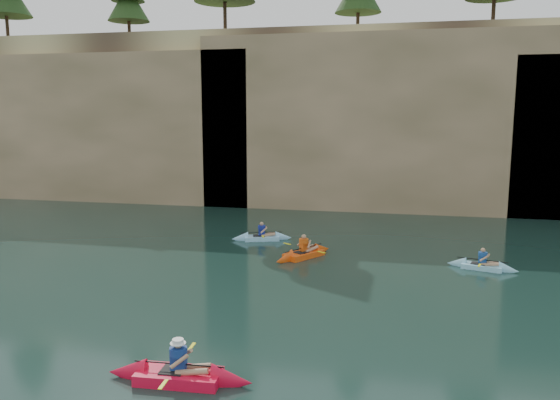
# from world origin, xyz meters

# --- Properties ---
(ground) EXTENTS (160.00, 160.00, 0.00)m
(ground) POSITION_xyz_m (0.00, 0.00, 0.00)
(ground) COLOR black
(ground) RESTS_ON ground
(cliff) EXTENTS (70.00, 16.00, 12.00)m
(cliff) POSITION_xyz_m (0.00, 30.00, 6.00)
(cliff) COLOR tan
(cliff) RESTS_ON ground
(cliff_slab_west) EXTENTS (26.00, 2.40, 10.56)m
(cliff_slab_west) POSITION_xyz_m (-20.00, 22.60, 5.28)
(cliff_slab_west) COLOR tan
(cliff_slab_west) RESTS_ON ground
(cliff_slab_center) EXTENTS (24.00, 2.40, 11.40)m
(cliff_slab_center) POSITION_xyz_m (2.00, 22.60, 5.70)
(cliff_slab_center) COLOR tan
(cliff_slab_center) RESTS_ON ground
(sea_cave_west) EXTENTS (4.50, 1.00, 4.00)m
(sea_cave_west) POSITION_xyz_m (-18.00, 21.95, 2.00)
(sea_cave_west) COLOR black
(sea_cave_west) RESTS_ON ground
(sea_cave_center) EXTENTS (3.50, 1.00, 3.20)m
(sea_cave_center) POSITION_xyz_m (-4.00, 21.95, 1.60)
(sea_cave_center) COLOR black
(sea_cave_center) RESTS_ON ground
(sea_cave_east) EXTENTS (5.00, 1.00, 4.50)m
(sea_cave_east) POSITION_xyz_m (10.00, 21.95, 2.25)
(sea_cave_east) COLOR black
(sea_cave_east) RESTS_ON ground
(main_kayaker) EXTENTS (3.53, 2.37, 1.30)m
(main_kayaker) POSITION_xyz_m (-2.24, -1.41, 0.17)
(main_kayaker) COLOR red
(main_kayaker) RESTS_ON ground
(kayaker_orange) EXTENTS (2.47, 3.16, 1.26)m
(kayaker_orange) POSITION_xyz_m (-1.30, 10.14, 0.15)
(kayaker_orange) COLOR #FF5210
(kayaker_orange) RESTS_ON ground
(kayaker_ltblue_near) EXTENTS (2.82, 2.10, 1.08)m
(kayaker_ltblue_near) POSITION_xyz_m (6.01, 9.87, 0.13)
(kayaker_ltblue_near) COLOR #95DDF9
(kayaker_ltblue_near) RESTS_ON ground
(kayaker_ltblue_mid) EXTENTS (3.04, 2.16, 1.13)m
(kayaker_ltblue_mid) POSITION_xyz_m (-3.86, 12.85, 0.14)
(kayaker_ltblue_mid) COLOR #98D9FF
(kayaker_ltblue_mid) RESTS_ON ground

